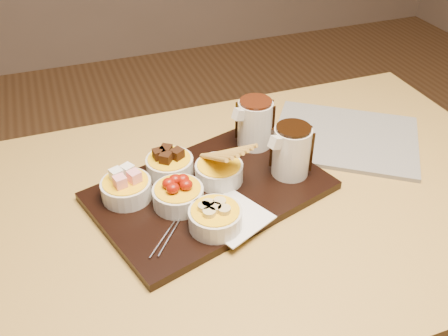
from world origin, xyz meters
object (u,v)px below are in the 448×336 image
object	(u,v)px
bowl_strawberries	(178,197)
pitcher_dark_chocolate	(291,152)
pitcher_milk_chocolate	(255,124)
serving_board	(210,191)
dining_table	(258,230)
newspaper	(345,138)

from	to	relation	value
bowl_strawberries	pitcher_dark_chocolate	size ratio (longest dim) A/B	0.93
pitcher_milk_chocolate	serving_board	bearing A→B (deg)	-158.20
bowl_strawberries	pitcher_milk_chocolate	distance (m)	0.27
dining_table	pitcher_dark_chocolate	world-z (taller)	pitcher_dark_chocolate
pitcher_dark_chocolate	pitcher_milk_chocolate	distance (m)	0.13
bowl_strawberries	pitcher_dark_chocolate	bearing A→B (deg)	4.20
dining_table	pitcher_dark_chocolate	xyz separation A→B (m)	(0.08, 0.03, 0.17)
dining_table	pitcher_milk_chocolate	xyz separation A→B (m)	(0.05, 0.15, 0.17)
pitcher_dark_chocolate	pitcher_milk_chocolate	size ratio (longest dim) A/B	1.00
serving_board	newspaper	world-z (taller)	serving_board
bowl_strawberries	pitcher_milk_chocolate	xyz separation A→B (m)	(0.22, 0.15, 0.03)
serving_board	pitcher_milk_chocolate	world-z (taller)	pitcher_milk_chocolate
pitcher_milk_chocolate	newspaper	distance (m)	0.24
dining_table	bowl_strawberries	world-z (taller)	bowl_strawberries
dining_table	bowl_strawberries	size ratio (longest dim) A/B	12.00
dining_table	newspaper	size ratio (longest dim) A/B	3.58
dining_table	serving_board	world-z (taller)	serving_board
newspaper	pitcher_dark_chocolate	bearing A→B (deg)	-118.74
serving_board	bowl_strawberries	xyz separation A→B (m)	(-0.08, -0.03, 0.03)
dining_table	bowl_strawberries	distance (m)	0.22
serving_board	pitcher_dark_chocolate	distance (m)	0.19
bowl_strawberries	pitcher_milk_chocolate	size ratio (longest dim) A/B	0.93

